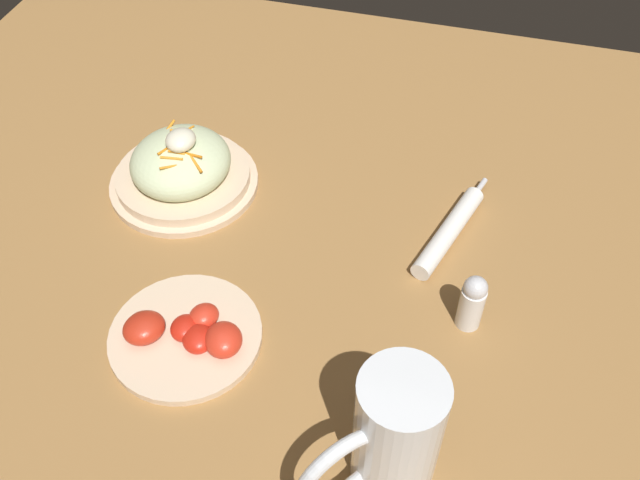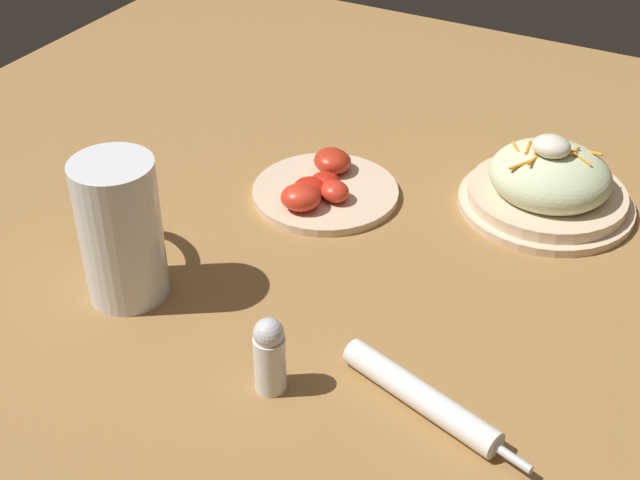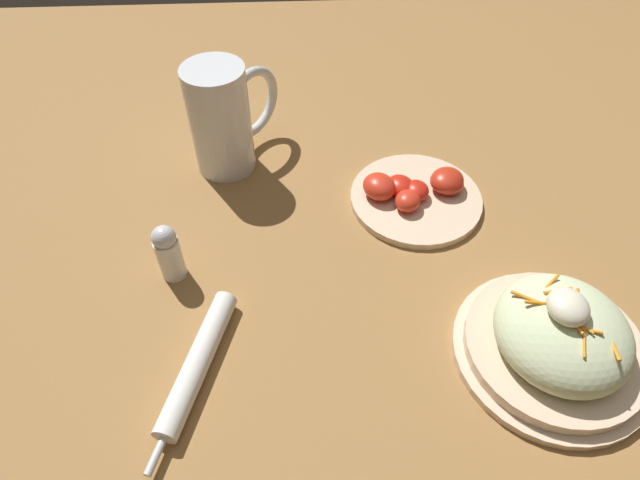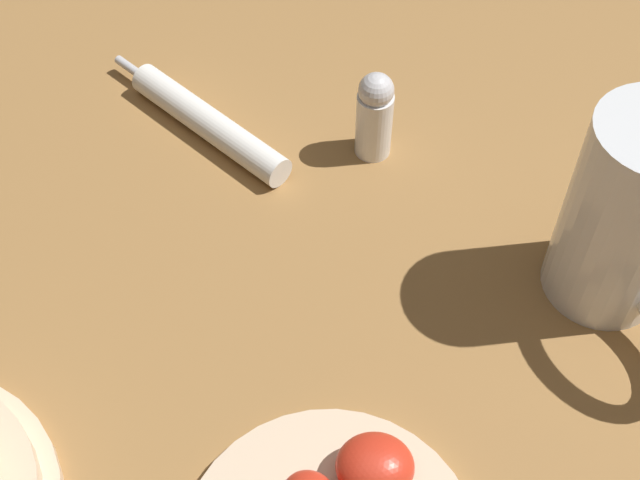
# 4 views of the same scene
# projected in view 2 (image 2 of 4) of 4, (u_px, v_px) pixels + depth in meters

# --- Properties ---
(ground_plane) EXTENTS (1.43, 1.43, 0.00)m
(ground_plane) POSITION_uv_depth(u_px,v_px,m) (343.00, 250.00, 1.02)
(ground_plane) COLOR #9E703D
(salad_plate) EXTENTS (0.21, 0.21, 0.10)m
(salad_plate) POSITION_uv_depth(u_px,v_px,m) (548.00, 185.00, 1.07)
(salad_plate) COLOR beige
(salad_plate) RESTS_ON ground_plane
(beer_mug) EXTENTS (0.14, 0.13, 0.16)m
(beer_mug) POSITION_uv_depth(u_px,v_px,m) (121.00, 236.00, 0.92)
(beer_mug) COLOR white
(beer_mug) RESTS_ON ground_plane
(napkin_roll) EXTENTS (0.20, 0.08, 0.03)m
(napkin_roll) POSITION_uv_depth(u_px,v_px,m) (421.00, 397.00, 0.81)
(napkin_roll) COLOR white
(napkin_roll) RESTS_ON ground_plane
(tomato_plate) EXTENTS (0.18, 0.18, 0.04)m
(tomato_plate) POSITION_uv_depth(u_px,v_px,m) (324.00, 186.00, 1.11)
(tomato_plate) COLOR beige
(tomato_plate) RESTS_ON ground_plane
(salt_shaker) EXTENTS (0.03, 0.03, 0.08)m
(salt_shaker) POSITION_uv_depth(u_px,v_px,m) (270.00, 354.00, 0.81)
(salt_shaker) COLOR white
(salt_shaker) RESTS_ON ground_plane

